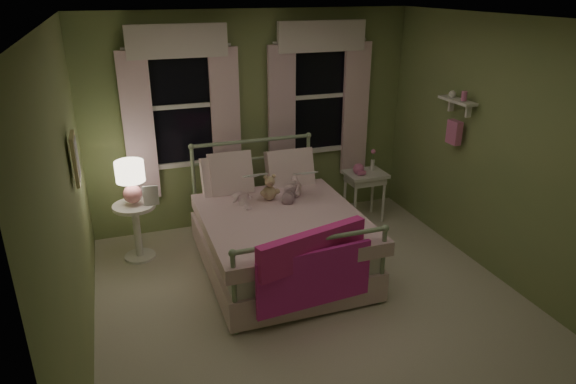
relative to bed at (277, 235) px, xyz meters
name	(u,v)px	position (x,y,z in m)	size (l,w,h in m)	color
room_shell	(317,178)	(0.11, -0.81, 0.92)	(4.20, 4.20, 4.20)	beige
bed	(277,235)	(0.00, 0.00, 0.00)	(1.58, 2.04, 1.18)	white
pink_throw	(313,261)	(0.01, -1.02, 0.23)	(1.10, 0.37, 0.71)	#EB2E94
child_left	(240,176)	(-0.27, 0.43, 0.55)	(0.26, 0.17, 0.70)	#F7D1DD
child_right	(289,168)	(0.29, 0.43, 0.58)	(0.37, 0.29, 0.77)	#F7D1DD
book_left	(246,181)	(-0.27, 0.18, 0.59)	(0.20, 0.27, 0.03)	beige
book_right	(297,178)	(0.29, 0.18, 0.54)	(0.20, 0.27, 0.02)	beige
teddy_bear	(269,190)	(0.01, 0.27, 0.42)	(0.22, 0.17, 0.30)	tan
nightstand_left	(136,224)	(-1.40, 0.68, 0.04)	(0.46, 0.46, 0.65)	white
table_lamp	(131,178)	(-1.40, 0.68, 0.58)	(0.30, 0.30, 0.47)	pink
book_nightstand	(144,205)	(-1.30, 0.60, 0.28)	(0.16, 0.22, 0.02)	beige
nightstand_right	(365,180)	(1.42, 0.77, 0.17)	(0.50, 0.40, 0.64)	white
pink_toy	(359,169)	(1.32, 0.76, 0.33)	(0.14, 0.18, 0.14)	pink
bud_vase	(373,160)	(1.54, 0.82, 0.41)	(0.06, 0.06, 0.28)	white
window_left	(181,101)	(-0.74, 1.22, 1.25)	(1.34, 0.13, 1.96)	black
window_right	(320,91)	(0.96, 1.22, 1.25)	(1.34, 0.13, 1.96)	black
wall_shelf	(456,117)	(2.01, -0.11, 1.15)	(0.15, 0.50, 0.60)	white
framed_picture	(76,159)	(-1.84, -0.21, 1.12)	(0.03, 0.32, 0.42)	beige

